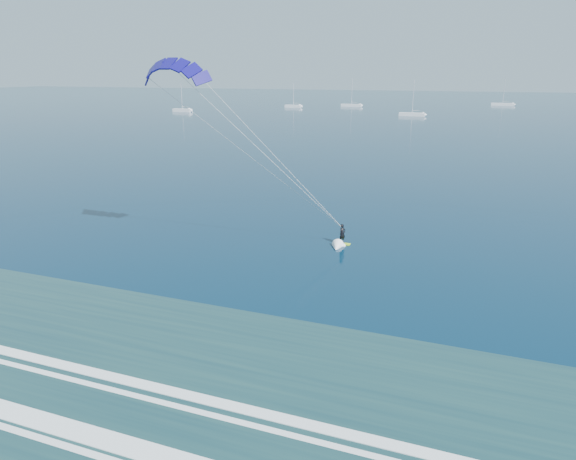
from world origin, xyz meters
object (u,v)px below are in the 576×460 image
(sailboat_2, at_px, (351,105))
(sailboat_0, at_px, (182,110))
(sailboat_1, at_px, (293,106))
(sailboat_3, at_px, (412,114))
(sailboat_4, at_px, (503,104))
(kitesurfer_rig, at_px, (261,151))

(sailboat_2, bearing_deg, sailboat_0, -135.37)
(sailboat_0, height_order, sailboat_2, sailboat_2)
(sailboat_1, height_order, sailboat_2, sailboat_2)
(sailboat_1, xyz_separation_m, sailboat_3, (55.84, -28.34, 0.01))
(sailboat_3, bearing_deg, sailboat_4, 67.37)
(sailboat_1, distance_m, sailboat_4, 100.36)
(sailboat_2, distance_m, sailboat_3, 54.82)
(kitesurfer_rig, bearing_deg, sailboat_2, 101.57)
(kitesurfer_rig, height_order, sailboat_3, kitesurfer_rig)
(sailboat_3, bearing_deg, sailboat_0, -172.83)
(sailboat_1, bearing_deg, sailboat_0, -129.73)
(sailboat_0, relative_size, sailboat_3, 0.85)
(kitesurfer_rig, relative_size, sailboat_3, 1.37)
(sailboat_0, distance_m, sailboat_2, 78.10)
(sailboat_2, relative_size, sailboat_3, 1.00)
(kitesurfer_rig, xyz_separation_m, sailboat_4, (24.90, 229.61, -8.08))
(sailboat_0, relative_size, sailboat_4, 0.79)
(sailboat_0, bearing_deg, sailboat_4, 36.09)
(kitesurfer_rig, xyz_separation_m, sailboat_2, (-40.22, 196.49, -8.09))
(kitesurfer_rig, relative_size, sailboat_1, 1.64)
(kitesurfer_rig, distance_m, sailboat_2, 200.72)
(kitesurfer_rig, height_order, sailboat_2, kitesurfer_rig)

